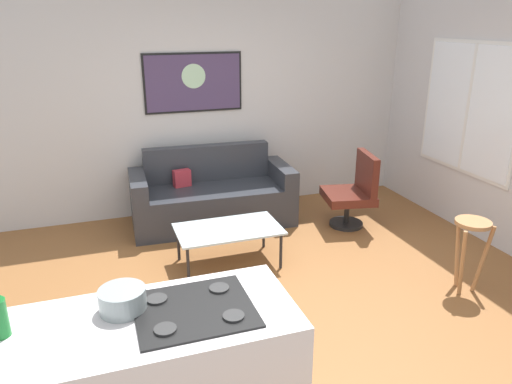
# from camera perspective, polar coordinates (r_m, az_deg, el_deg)

# --- Properties ---
(ground) EXTENTS (6.40, 6.40, 0.04)m
(ground) POSITION_cam_1_polar(r_m,az_deg,el_deg) (4.39, 2.82, -12.83)
(ground) COLOR brown
(back_wall) EXTENTS (6.40, 0.05, 2.80)m
(back_wall) POSITION_cam_1_polar(r_m,az_deg,el_deg) (6.09, -5.52, 10.76)
(back_wall) COLOR beige
(back_wall) RESTS_ON ground
(couch) EXTENTS (1.92, 0.88, 0.89)m
(couch) POSITION_cam_1_polar(r_m,az_deg,el_deg) (5.84, -5.18, -0.71)
(couch) COLOR #2D2F35
(couch) RESTS_ON ground
(coffee_table) EXTENTS (1.02, 0.59, 0.39)m
(coffee_table) POSITION_cam_1_polar(r_m,az_deg,el_deg) (4.81, -3.26, -4.58)
(coffee_table) COLOR silver
(coffee_table) RESTS_ON ground
(armchair) EXTENTS (0.65, 0.67, 0.88)m
(armchair) POSITION_cam_1_polar(r_m,az_deg,el_deg) (5.80, 11.48, 0.09)
(armchair) COLOR black
(armchair) RESTS_ON ground
(bar_stool) EXTENTS (0.35, 0.35, 0.69)m
(bar_stool) POSITION_cam_1_polar(r_m,az_deg,el_deg) (4.67, 23.93, -5.01)
(bar_stool) COLOR #A77245
(bar_stool) RESTS_ON ground
(mixing_bowl) EXTENTS (0.24, 0.24, 0.12)m
(mixing_bowl) POSITION_cam_1_polar(r_m,az_deg,el_deg) (2.63, -15.42, -12.17)
(mixing_bowl) COLOR gray
(mixing_bowl) RESTS_ON kitchen_counter
(wall_painting) EXTENTS (1.19, 0.03, 0.70)m
(wall_painting) POSITION_cam_1_polar(r_m,az_deg,el_deg) (5.97, -7.35, 12.64)
(wall_painting) COLOR black
(window) EXTENTS (0.03, 1.44, 1.46)m
(window) POSITION_cam_1_polar(r_m,az_deg,el_deg) (5.95, 23.71, 8.97)
(window) COLOR silver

